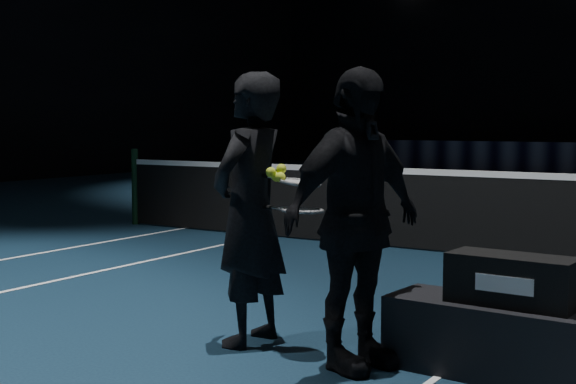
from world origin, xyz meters
name	(u,v)px	position (x,y,z in m)	size (l,w,h in m)	color
net_post_left	(135,187)	(-6.40, 0.00, 0.55)	(0.10, 0.10, 1.10)	black
player_bench	(511,342)	(0.36, -4.09, 0.22)	(1.45, 0.48, 0.44)	black
racket_bag	(512,280)	(0.36, -4.09, 0.58)	(0.73, 0.31, 0.29)	black
bag_signature	(504,285)	(0.36, -4.25, 0.58)	(0.34, 0.00, 0.10)	white
player_a	(250,209)	(-1.35, -4.29, 0.91)	(0.66, 0.43, 1.82)	black
player_b	(355,219)	(-0.51, -4.40, 0.91)	(1.06, 0.44, 1.82)	black
racket_lower	(302,210)	(-0.90, -4.35, 0.93)	(0.68, 0.22, 0.03)	black
racket_upper	(300,182)	(-0.95, -4.31, 1.11)	(0.68, 0.22, 0.03)	black
tennis_balls	(279,174)	(-1.09, -4.32, 1.15)	(0.12, 0.10, 0.12)	yellow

